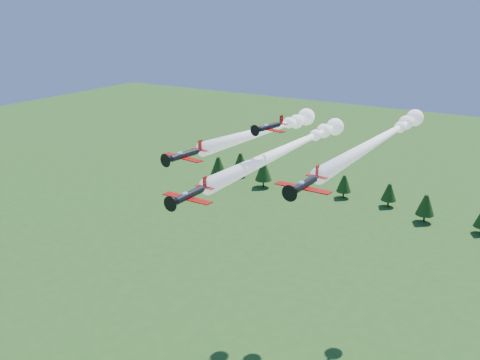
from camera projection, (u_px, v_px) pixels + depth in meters
The scene contains 5 objects.
plane_lead at pixel (292, 146), 99.09m from camera, with size 7.78×57.05×3.70m.
plane_left at pixel (270, 129), 105.83m from camera, with size 10.72×43.68×3.70m.
plane_right at pixel (382, 138), 100.41m from camera, with size 8.37×59.48×3.70m.
plane_slot at pixel (269, 127), 87.18m from camera, with size 6.75×7.39×2.36m.
treeline at pixel (424, 201), 180.07m from camera, with size 167.33×20.42×11.80m.
Camera 1 is at (40.34, -66.74, 70.69)m, focal length 40.00 mm.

